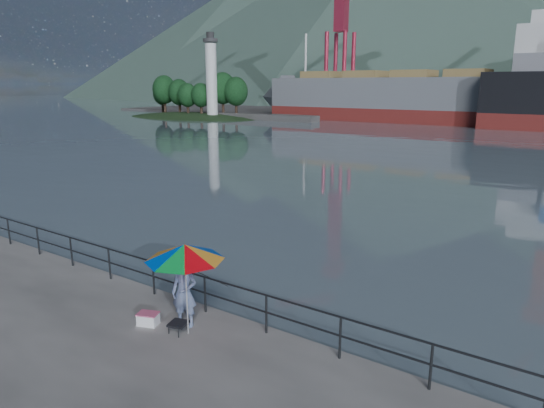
{
  "coord_description": "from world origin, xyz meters",
  "views": [
    {
      "loc": [
        11.25,
        -7.12,
        5.95
      ],
      "look_at": [
        2.2,
        6.0,
        2.0
      ],
      "focal_mm": 32.0,
      "sensor_mm": 36.0,
      "label": 1
    }
  ],
  "objects_px": {
    "beach_umbrella": "(185,252)",
    "bulk_carrier": "(438,96)",
    "fisherman": "(184,292)",
    "cooler_bag": "(148,319)"
  },
  "relations": [
    {
      "from": "cooler_bag",
      "to": "bulk_carrier",
      "type": "relative_size",
      "value": 0.01
    },
    {
      "from": "beach_umbrella",
      "to": "cooler_bag",
      "type": "distance_m",
      "value": 2.3
    },
    {
      "from": "beach_umbrella",
      "to": "bulk_carrier",
      "type": "xyz_separation_m",
      "value": [
        -15.48,
        73.43,
        1.97
      ]
    },
    {
      "from": "fisherman",
      "to": "beach_umbrella",
      "type": "height_order",
      "value": "beach_umbrella"
    },
    {
      "from": "fisherman",
      "to": "bulk_carrier",
      "type": "height_order",
      "value": "bulk_carrier"
    },
    {
      "from": "beach_umbrella",
      "to": "cooler_bag",
      "type": "relative_size",
      "value": 4.63
    },
    {
      "from": "beach_umbrella",
      "to": "bulk_carrier",
      "type": "distance_m",
      "value": 75.07
    },
    {
      "from": "fisherman",
      "to": "bulk_carrier",
      "type": "xyz_separation_m",
      "value": [
        -15.13,
        73.16,
        3.18
      ]
    },
    {
      "from": "fisherman",
      "to": "bulk_carrier",
      "type": "relative_size",
      "value": 0.03
    },
    {
      "from": "fisherman",
      "to": "cooler_bag",
      "type": "xyz_separation_m",
      "value": [
        -0.81,
        -0.51,
        -0.76
      ]
    }
  ]
}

